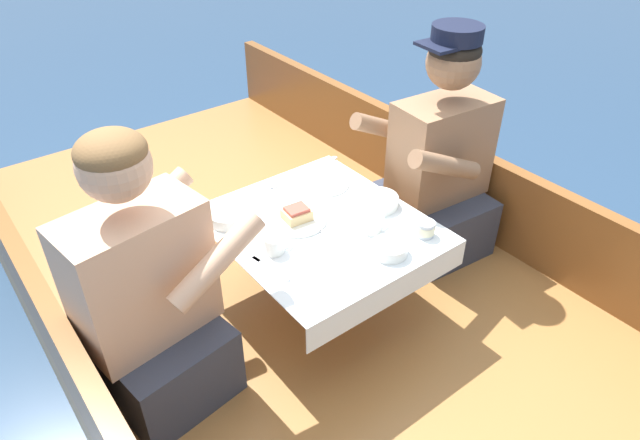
# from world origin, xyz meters

# --- Properties ---
(ground_plane) EXTENTS (60.00, 60.00, 0.00)m
(ground_plane) POSITION_xyz_m (0.00, 0.00, 0.00)
(ground_plane) COLOR navy
(boat_deck) EXTENTS (1.84, 3.60, 0.33)m
(boat_deck) POSITION_xyz_m (0.00, 0.00, 0.17)
(boat_deck) COLOR #9E6B38
(boat_deck) RESTS_ON ground_plane
(gunwale_port) EXTENTS (0.06, 3.60, 0.38)m
(gunwale_port) POSITION_xyz_m (-0.89, 0.00, 0.52)
(gunwale_port) COLOR brown
(gunwale_port) RESTS_ON boat_deck
(gunwale_starboard) EXTENTS (0.06, 3.60, 0.38)m
(gunwale_starboard) POSITION_xyz_m (0.89, 0.00, 0.52)
(gunwale_starboard) COLOR brown
(gunwale_starboard) RESTS_ON boat_deck
(cockpit_table) EXTENTS (0.68, 0.76, 0.39)m
(cockpit_table) POSITION_xyz_m (0.00, -0.13, 0.68)
(cockpit_table) COLOR #B2B2B7
(cockpit_table) RESTS_ON boat_deck
(person_port) EXTENTS (0.56, 0.50, 0.94)m
(person_port) POSITION_xyz_m (-0.64, -0.10, 0.70)
(person_port) COLOR #333847
(person_port) RESTS_ON boat_deck
(person_starboard) EXTENTS (0.55, 0.48, 0.97)m
(person_starboard) POSITION_xyz_m (0.64, -0.10, 0.72)
(person_starboard) COLOR #333847
(person_starboard) RESTS_ON boat_deck
(plate_sandwich) EXTENTS (0.21, 0.21, 0.01)m
(plate_sandwich) POSITION_xyz_m (-0.05, -0.06, 0.73)
(plate_sandwich) COLOR silver
(plate_sandwich) RESTS_ON cockpit_table
(plate_bread) EXTENTS (0.21, 0.21, 0.01)m
(plate_bread) POSITION_xyz_m (0.18, 0.09, 0.73)
(plate_bread) COLOR silver
(plate_bread) RESTS_ON cockpit_table
(sandwich) EXTENTS (0.10, 0.09, 0.05)m
(sandwich) POSITION_xyz_m (-0.05, -0.06, 0.76)
(sandwich) COLOR #E0BC7F
(sandwich) RESTS_ON plate_sandwich
(bowl_port_near) EXTENTS (0.12, 0.12, 0.04)m
(bowl_port_near) POSITION_xyz_m (0.08, -0.40, 0.75)
(bowl_port_near) COLOR silver
(bowl_port_near) RESTS_ON cockpit_table
(bowl_starboard_near) EXTENTS (0.14, 0.14, 0.04)m
(bowl_starboard_near) POSITION_xyz_m (-0.25, 0.09, 0.75)
(bowl_starboard_near) COLOR silver
(bowl_starboard_near) RESTS_ON cockpit_table
(bowl_center_far) EXTENTS (0.15, 0.15, 0.04)m
(bowl_center_far) POSITION_xyz_m (0.25, -0.16, 0.75)
(bowl_center_far) COLOR silver
(bowl_center_far) RESTS_ON cockpit_table
(coffee_cup_port) EXTENTS (0.10, 0.07, 0.06)m
(coffee_cup_port) POSITION_xyz_m (0.12, -0.26, 0.76)
(coffee_cup_port) COLOR silver
(coffee_cup_port) RESTS_ON cockpit_table
(coffee_cup_starboard) EXTENTS (0.09, 0.07, 0.06)m
(coffee_cup_starboard) POSITION_xyz_m (-0.21, -0.16, 0.75)
(coffee_cup_starboard) COLOR silver
(coffee_cup_starboard) RESTS_ON cockpit_table
(tin_can) EXTENTS (0.07, 0.07, 0.05)m
(tin_can) POSITION_xyz_m (0.25, -0.40, 0.75)
(tin_can) COLOR silver
(tin_can) RESTS_ON cockpit_table
(utensil_knife_port) EXTENTS (0.01, 0.17, 0.00)m
(utensil_knife_port) POSITION_xyz_m (-0.02, -0.24, 0.73)
(utensil_knife_port) COLOR silver
(utensil_knife_port) RESTS_ON cockpit_table
(utensil_spoon_starboard) EXTENTS (0.14, 0.12, 0.01)m
(utensil_spoon_starboard) POSITION_xyz_m (0.31, 0.19, 0.73)
(utensil_spoon_starboard) COLOR silver
(utensil_spoon_starboard) RESTS_ON cockpit_table
(utensil_spoon_center) EXTENTS (0.08, 0.16, 0.01)m
(utensil_spoon_center) POSITION_xyz_m (-0.00, 0.15, 0.73)
(utensil_spoon_center) COLOR silver
(utensil_spoon_center) RESTS_ON cockpit_table
(utensil_fork_starboard) EXTENTS (0.04, 0.17, 0.00)m
(utensil_fork_starboard) POSITION_xyz_m (-0.28, -0.21, 0.73)
(utensil_fork_starboard) COLOR silver
(utensil_fork_starboard) RESTS_ON cockpit_table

